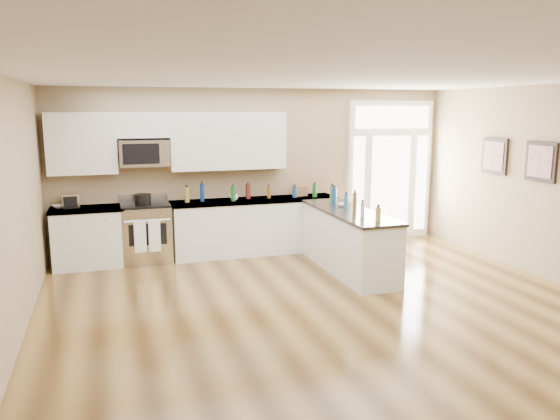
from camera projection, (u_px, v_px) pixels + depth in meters
name	position (u px, v px, depth m)	size (l,w,h in m)	color
ground	(356.00, 334.00, 6.04)	(8.00, 8.00, 0.00)	#4A3114
room_shell	(360.00, 181.00, 5.73)	(8.00, 8.00, 8.00)	#9C8463
back_cabinet_left	(88.00, 239.00, 8.56)	(1.10, 0.66, 0.94)	silver
back_cabinet_right	(255.00, 228.00, 9.37)	(2.85, 0.66, 0.94)	silver
peninsula_cabinet	(348.00, 243.00, 8.34)	(0.69, 2.32, 0.94)	silver
upper_cabinet_left	(82.00, 143.00, 8.42)	(1.04, 0.33, 0.95)	silver
upper_cabinet_right	(228.00, 141.00, 9.11)	(1.94, 0.33, 0.95)	silver
upper_cabinet_short	(143.00, 125.00, 8.65)	(0.82, 0.33, 0.40)	silver
microwave	(144.00, 153.00, 8.69)	(0.78, 0.41, 0.42)	silver
entry_door	(390.00, 171.00, 10.27)	(1.70, 0.10, 2.60)	white
wall_art_near	(494.00, 156.00, 8.83)	(0.05, 0.58, 0.58)	black
wall_art_far	(541.00, 162.00, 7.89)	(0.05, 0.58, 0.58)	black
kitchen_range	(146.00, 233.00, 8.82)	(0.77, 0.69, 1.08)	silver
stockpot	(143.00, 199.00, 8.62)	(0.25, 0.25, 0.19)	black
toaster_oven	(71.00, 201.00, 8.46)	(0.25, 0.20, 0.22)	silver
cardboard_box	(300.00, 191.00, 9.62)	(0.22, 0.16, 0.18)	brown
bowl_left	(59.00, 206.00, 8.45)	(0.19, 0.19, 0.05)	white
bowl_peninsula	(343.00, 205.00, 8.58)	(0.16, 0.16, 0.05)	white
cup_counter	(234.00, 197.00, 9.14)	(0.13, 0.13, 0.10)	white
counter_bottles	(288.00, 196.00, 8.82)	(2.35, 2.47, 0.30)	#19591E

